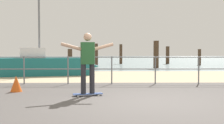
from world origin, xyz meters
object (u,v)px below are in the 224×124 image
skateboarder (88,59)px  skateboard (88,94)px  sailboat (49,65)px  traffic_cone (16,84)px

skateboarder → skateboard: bearing=135.0°
skateboarder → sailboat: bearing=110.6°
skateboard → skateboarder: bearing=-45.0°
skateboard → skateboarder: (0.00, -0.00, 0.95)m
skateboarder → traffic_cone: 2.47m
skateboard → traffic_cone: traffic_cone is taller
skateboard → sailboat: bearing=110.6°
skateboard → skateboarder: size_ratio=0.50×
sailboat → traffic_cone: 5.73m
sailboat → traffic_cone: sailboat is taller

